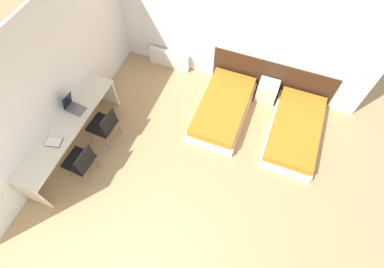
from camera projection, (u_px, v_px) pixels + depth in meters
name	position (u px, v px, depth m)	size (l,w,h in m)	color
wall_back	(229.00, 30.00, 5.84)	(5.82, 0.05, 2.70)	white
wall_left	(57.00, 77.00, 5.19)	(0.05, 5.47, 2.70)	white
headboard_panel	(271.00, 78.00, 6.40)	(2.61, 0.03, 0.86)	#382316
bed_near_window	(223.00, 109.00, 6.29)	(0.99, 1.88, 0.37)	silver
bed_near_door	(295.00, 131.00, 6.00)	(0.99, 1.88, 0.37)	silver
nightstand	(267.00, 91.00, 6.46)	(0.42, 0.36, 0.47)	beige
radiator	(169.00, 59.00, 6.98)	(0.96, 0.12, 0.45)	silver
desk	(68.00, 130.00, 5.48)	(0.56, 2.51, 0.78)	beige
chair_near_laptop	(104.00, 125.00, 5.70)	(0.48, 0.48, 0.87)	black
chair_near_notebook	(81.00, 161.00, 5.30)	(0.48, 0.48, 0.87)	black
laptop	(73.00, 106.00, 5.49)	(0.37, 0.26, 0.35)	slate
open_notebook	(54.00, 142.00, 5.17)	(0.32, 0.26, 0.02)	black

